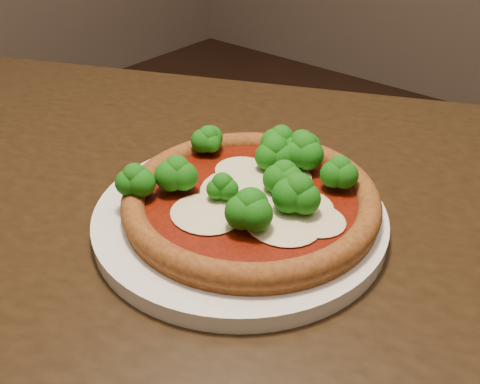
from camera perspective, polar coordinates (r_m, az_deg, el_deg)
The scene contains 3 objects.
dining_table at distance 0.65m, azimuth -3.03°, elevation -9.16°, with size 1.41×1.18×0.75m.
plate at distance 0.56m, azimuth 0.00°, elevation -2.67°, with size 0.30×0.30×0.02m, color white.
pizza at distance 0.55m, azimuth 1.59°, elevation 0.21°, with size 0.26×0.26×0.06m.
Camera 1 is at (0.41, -0.58, 1.09)m, focal length 40.00 mm.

